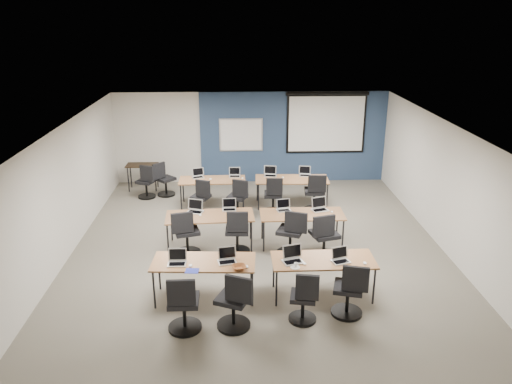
{
  "coord_description": "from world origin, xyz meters",
  "views": [
    {
      "loc": [
        -0.45,
        -9.92,
        4.88
      ],
      "look_at": [
        -0.03,
        0.4,
        1.12
      ],
      "focal_mm": 35.0,
      "sensor_mm": 36.0,
      "label": 1
    }
  ],
  "objects_px": {
    "training_table_back_left": "(212,181)",
    "laptop_6": "(284,208)",
    "projector_screen": "(326,120)",
    "spare_chair_b": "(146,184)",
    "laptop_5": "(229,207)",
    "task_chair_3": "(349,294)",
    "training_table_front_right": "(323,261)",
    "training_table_mid_right": "(302,216)",
    "training_table_front_left": "(204,263)",
    "task_chair_10": "(273,198)",
    "task_chair_2": "(304,301)",
    "laptop_7": "(320,207)",
    "task_chair_4": "(186,236)",
    "laptop_0": "(177,260)",
    "task_chair_7": "(324,240)",
    "task_chair_9": "(238,200)",
    "task_chair_1": "(235,305)",
    "laptop_4": "(195,209)",
    "task_chair_5": "(237,235)",
    "task_chair_0": "(184,308)",
    "task_chair_8": "(201,200)",
    "laptop_3": "(340,258)",
    "spare_chair_a": "(164,182)",
    "task_chair_6": "(291,236)",
    "training_table_back_right": "(292,180)",
    "utility_table": "(142,168)",
    "laptop_2": "(293,258)",
    "laptop_10": "(270,173)",
    "laptop_11": "(305,173)",
    "laptop_1": "(227,258)",
    "laptop_8": "(198,175)",
    "whiteboard": "(241,135)",
    "training_table_mid_left": "(210,217)"
  },
  "relations": [
    {
      "from": "laptop_4",
      "to": "task_chair_6",
      "type": "distance_m",
      "value": 2.21
    },
    {
      "from": "laptop_0",
      "to": "spare_chair_b",
      "type": "bearing_deg",
      "value": 105.89
    },
    {
      "from": "task_chair_4",
      "to": "laptop_5",
      "type": "height_order",
      "value": "task_chair_4"
    },
    {
      "from": "training_table_front_right",
      "to": "training_table_mid_right",
      "type": "height_order",
      "value": "same"
    },
    {
      "from": "training_table_back_left",
      "to": "utility_table",
      "type": "relative_size",
      "value": 1.94
    },
    {
      "from": "projector_screen",
      "to": "spare_chair_b",
      "type": "distance_m",
      "value": 5.49
    },
    {
      "from": "task_chair_7",
      "to": "laptop_7",
      "type": "bearing_deg",
      "value": 71.0
    },
    {
      "from": "task_chair_4",
      "to": "utility_table",
      "type": "bearing_deg",
      "value": 95.85
    },
    {
      "from": "training_table_back_left",
      "to": "task_chair_3",
      "type": "distance_m",
      "value": 5.79
    },
    {
      "from": "training_table_mid_right",
      "to": "task_chair_9",
      "type": "relative_size",
      "value": 1.86
    },
    {
      "from": "laptop_5",
      "to": "training_table_front_left",
      "type": "bearing_deg",
      "value": -102.75
    },
    {
      "from": "training_table_back_left",
      "to": "laptop_10",
      "type": "height_order",
      "value": "laptop_10"
    },
    {
      "from": "task_chair_6",
      "to": "laptop_8",
      "type": "xyz_separation_m",
      "value": [
        -2.15,
        3.16,
        0.35
      ]
    },
    {
      "from": "task_chair_2",
      "to": "laptop_7",
      "type": "bearing_deg",
      "value": 86.93
    },
    {
      "from": "task_chair_1",
      "to": "laptop_2",
      "type": "xyz_separation_m",
      "value": [
        1.03,
        0.91,
        0.37
      ]
    },
    {
      "from": "projector_screen",
      "to": "task_chair_4",
      "type": "distance_m",
      "value": 6.22
    },
    {
      "from": "laptop_3",
      "to": "task_chair_8",
      "type": "xyz_separation_m",
      "value": [
        -2.7,
        4.02,
        -0.4
      ]
    },
    {
      "from": "laptop_5",
      "to": "task_chair_8",
      "type": "relative_size",
      "value": 0.32
    },
    {
      "from": "projector_screen",
      "to": "task_chair_10",
      "type": "distance_m",
      "value": 3.39
    },
    {
      "from": "task_chair_5",
      "to": "task_chair_0",
      "type": "bearing_deg",
      "value": -105.5
    },
    {
      "from": "laptop_4",
      "to": "task_chair_5",
      "type": "height_order",
      "value": "task_chair_5"
    },
    {
      "from": "projector_screen",
      "to": "laptop_4",
      "type": "bearing_deg",
      "value": -130.83
    },
    {
      "from": "laptop_4",
      "to": "task_chair_4",
      "type": "xyz_separation_m",
      "value": [
        -0.16,
        -0.64,
        -0.36
      ]
    },
    {
      "from": "laptop_6",
      "to": "spare_chair_a",
      "type": "distance_m",
      "value": 4.31
    },
    {
      "from": "task_chair_8",
      "to": "spare_chair_b",
      "type": "height_order",
      "value": "spare_chair_b"
    },
    {
      "from": "task_chair_4",
      "to": "task_chair_3",
      "type": "bearing_deg",
      "value": -53.95
    },
    {
      "from": "task_chair_4",
      "to": "task_chair_6",
      "type": "relative_size",
      "value": 0.98
    },
    {
      "from": "training_table_back_left",
      "to": "laptop_4",
      "type": "relative_size",
      "value": 5.07
    },
    {
      "from": "projector_screen",
      "to": "laptop_5",
      "type": "xyz_separation_m",
      "value": [
        -2.82,
        -4.03,
        -1.1
      ]
    },
    {
      "from": "projector_screen",
      "to": "task_chair_9",
      "type": "xyz_separation_m",
      "value": [
        -2.62,
        -2.61,
        -1.48
      ]
    },
    {
      "from": "task_chair_4",
      "to": "task_chair_9",
      "type": "xyz_separation_m",
      "value": [
        1.11,
        2.16,
        -0.03
      ]
    },
    {
      "from": "laptop_11",
      "to": "spare_chair_b",
      "type": "distance_m",
      "value": 4.35
    },
    {
      "from": "task_chair_10",
      "to": "task_chair_5",
      "type": "bearing_deg",
      "value": -108.75
    },
    {
      "from": "task_chair_10",
      "to": "training_table_mid_left",
      "type": "bearing_deg",
      "value": -125.41
    },
    {
      "from": "laptop_7",
      "to": "task_chair_9",
      "type": "xyz_separation_m",
      "value": [
        -1.8,
        1.52,
        -0.39
      ]
    },
    {
      "from": "laptop_0",
      "to": "task_chair_9",
      "type": "xyz_separation_m",
      "value": [
        1.09,
        3.91,
        -0.39
      ]
    },
    {
      "from": "task_chair_9",
      "to": "task_chair_1",
      "type": "bearing_deg",
      "value": -69.25
    },
    {
      "from": "laptop_1",
      "to": "task_chair_5",
      "type": "height_order",
      "value": "task_chair_5"
    },
    {
      "from": "laptop_0",
      "to": "training_table_mid_right",
      "type": "bearing_deg",
      "value": 41.97
    },
    {
      "from": "training_table_back_right",
      "to": "utility_table",
      "type": "bearing_deg",
      "value": 163.74
    },
    {
      "from": "laptop_5",
      "to": "spare_chair_b",
      "type": "height_order",
      "value": "spare_chair_b"
    },
    {
      "from": "whiteboard",
      "to": "task_chair_1",
      "type": "relative_size",
      "value": 1.24
    },
    {
      "from": "task_chair_5",
      "to": "task_chair_10",
      "type": "height_order",
      "value": "task_chair_5"
    },
    {
      "from": "training_table_mid_left",
      "to": "laptop_6",
      "type": "relative_size",
      "value": 6.22
    },
    {
      "from": "training_table_front_left",
      "to": "projector_screen",
      "type": "bearing_deg",
      "value": 66.67
    },
    {
      "from": "laptop_4",
      "to": "task_chair_9",
      "type": "distance_m",
      "value": 1.84
    },
    {
      "from": "task_chair_2",
      "to": "laptop_7",
      "type": "xyz_separation_m",
      "value": [
        0.75,
        3.16,
        0.4
      ]
    },
    {
      "from": "training_table_back_left",
      "to": "laptop_6",
      "type": "relative_size",
      "value": 5.68
    },
    {
      "from": "task_chair_0",
      "to": "task_chair_7",
      "type": "height_order",
      "value": "task_chair_7"
    },
    {
      "from": "projector_screen",
      "to": "spare_chair_b",
      "type": "xyz_separation_m",
      "value": [
        -5.13,
        -1.27,
        -1.49
      ]
    }
  ]
}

